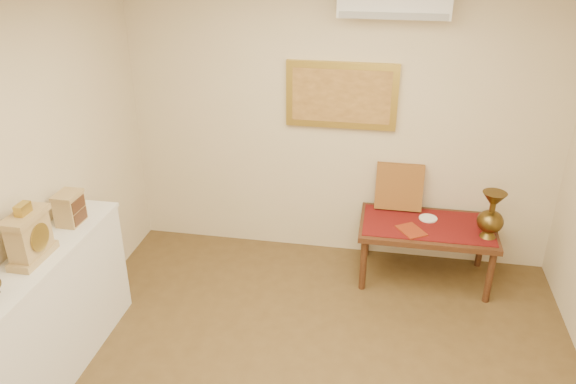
% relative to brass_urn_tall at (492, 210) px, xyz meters
% --- Properties ---
extents(wall_back, '(4.00, 0.02, 2.70)m').
position_rel_brass_urn_tall_xyz_m(wall_back, '(-1.35, 0.50, 0.54)').
color(wall_back, beige).
rests_on(wall_back, ground).
extents(table_cloth, '(1.14, 0.59, 0.01)m').
position_rel_brass_urn_tall_xyz_m(table_cloth, '(-0.50, 0.13, -0.26)').
color(table_cloth, maroon).
rests_on(table_cloth, low_table).
extents(brass_urn_tall, '(0.22, 0.22, 0.51)m').
position_rel_brass_urn_tall_xyz_m(brass_urn_tall, '(0.00, 0.00, 0.00)').
color(brass_urn_tall, brown).
rests_on(brass_urn_tall, table_cloth).
extents(plate, '(0.16, 0.16, 0.01)m').
position_rel_brass_urn_tall_xyz_m(plate, '(-0.49, 0.23, -0.25)').
color(plate, white).
rests_on(plate, table_cloth).
extents(menu, '(0.29, 0.31, 0.01)m').
position_rel_brass_urn_tall_xyz_m(menu, '(-0.65, -0.03, -0.25)').
color(menu, maroon).
rests_on(menu, table_cloth).
extents(cushion, '(0.43, 0.19, 0.45)m').
position_rel_brass_urn_tall_xyz_m(cushion, '(-0.77, 0.41, -0.04)').
color(cushion, maroon).
rests_on(cushion, table_cloth).
extents(display_ledge, '(0.37, 2.02, 0.98)m').
position_rel_brass_urn_tall_xyz_m(display_ledge, '(-3.17, -1.75, -0.32)').
color(display_ledge, silver).
rests_on(display_ledge, floor).
extents(mantel_clock, '(0.17, 0.36, 0.41)m').
position_rel_brass_urn_tall_xyz_m(mantel_clock, '(-3.17, -1.62, 0.34)').
color(mantel_clock, tan).
rests_on(mantel_clock, display_ledge).
extents(wooden_chest, '(0.16, 0.21, 0.24)m').
position_rel_brass_urn_tall_xyz_m(wooden_chest, '(-3.18, -1.11, 0.29)').
color(wooden_chest, tan).
rests_on(wooden_chest, display_ledge).
extents(low_table, '(1.20, 0.70, 0.55)m').
position_rel_brass_urn_tall_xyz_m(low_table, '(-0.50, 0.13, -0.33)').
color(low_table, '#472615').
rests_on(low_table, floor).
extents(painting, '(1.00, 0.06, 0.60)m').
position_rel_brass_urn_tall_xyz_m(painting, '(-1.35, 0.47, 0.79)').
color(painting, '#B6983A').
rests_on(painting, wall_back).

